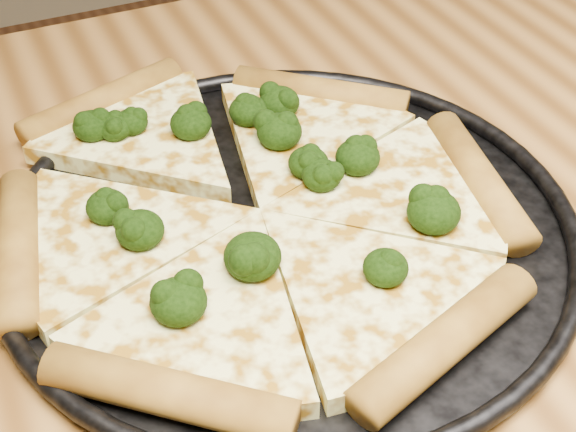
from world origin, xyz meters
name	(u,v)px	position (x,y,z in m)	size (l,w,h in m)	color
dining_table	(470,412)	(0.00, 0.00, 0.66)	(1.20, 0.90, 0.75)	olive
pizza_pan	(288,226)	(-0.08, 0.11, 0.76)	(0.36, 0.36, 0.02)	black
pizza	(255,209)	(-0.09, 0.12, 0.77)	(0.33, 0.37, 0.03)	#FFFA9C
broccoli_florets	(250,177)	(-0.09, 0.14, 0.78)	(0.21, 0.23, 0.02)	black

